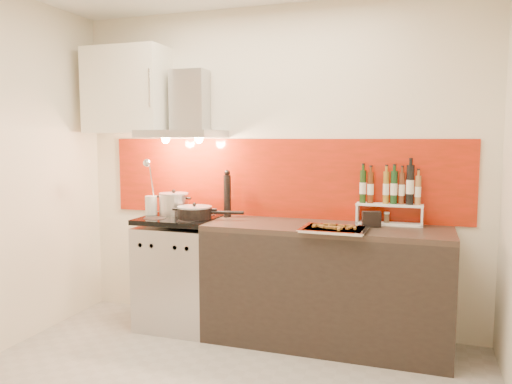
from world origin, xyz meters
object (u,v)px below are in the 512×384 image
(saute_pan, at_px, (195,212))
(baking_tray, at_px, (334,229))
(pepper_mill, at_px, (227,194))
(range_stove, at_px, (181,273))
(stock_pot, at_px, (174,204))
(counter, at_px, (326,285))

(saute_pan, distance_m, baking_tray, 1.14)
(baking_tray, bearing_deg, pepper_mill, 159.53)
(range_stove, height_order, pepper_mill, pepper_mill)
(range_stove, bearing_deg, pepper_mill, 24.52)
(range_stove, xyz_separation_m, stock_pot, (-0.11, 0.09, 0.56))
(stock_pot, relative_size, baking_tray, 0.53)
(baking_tray, bearing_deg, counter, 114.85)
(counter, xyz_separation_m, stock_pot, (-1.31, 0.09, 0.55))
(saute_pan, xyz_separation_m, pepper_mill, (0.19, 0.21, 0.13))
(range_stove, xyz_separation_m, pepper_mill, (0.35, 0.16, 0.65))
(saute_pan, distance_m, pepper_mill, 0.31)
(counter, bearing_deg, saute_pan, -177.19)
(range_stove, xyz_separation_m, baking_tray, (1.29, -0.19, 0.47))
(stock_pot, bearing_deg, counter, -3.88)
(range_stove, distance_m, baking_tray, 1.39)
(counter, distance_m, saute_pan, 1.16)
(saute_pan, xyz_separation_m, baking_tray, (1.13, -0.15, -0.04))
(stock_pot, height_order, pepper_mill, pepper_mill)
(pepper_mill, bearing_deg, baking_tray, -20.47)
(stock_pot, bearing_deg, pepper_mill, 8.29)
(stock_pot, distance_m, saute_pan, 0.30)
(stock_pot, height_order, baking_tray, stock_pot)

